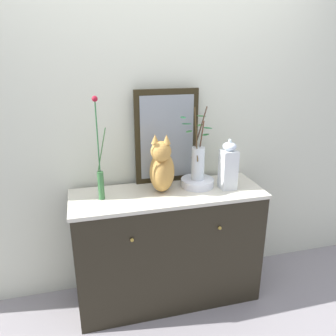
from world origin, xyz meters
TOP-DOWN VIEW (x-y plane):
  - ground_plane at (0.00, 0.00)m, footprint 6.00×6.00m
  - wall_back at (0.00, 0.31)m, footprint 4.40×0.08m
  - sideboard at (0.00, -0.00)m, footprint 1.34×0.48m
  - mirror_leaning at (0.05, 0.21)m, footprint 0.46×0.03m
  - cat_sitting at (-0.03, 0.04)m, footprint 0.24×0.46m
  - vase_slim_green at (-0.45, 0.01)m, footprint 0.07×0.04m
  - bowl_porcelain at (0.24, 0.06)m, footprint 0.24×0.24m
  - vase_glass_clear at (0.23, 0.06)m, footprint 0.24×0.16m
  - jar_lidded_porcelain at (0.43, -0.03)m, footprint 0.11×0.11m

SIDE VIEW (x-z plane):
  - ground_plane at x=0.00m, z-range 0.00..0.00m
  - sideboard at x=0.00m, z-range 0.00..0.87m
  - bowl_porcelain at x=0.24m, z-range 0.87..0.93m
  - jar_lidded_porcelain at x=0.43m, z-range 0.86..1.22m
  - cat_sitting at x=-0.03m, z-range 0.84..1.26m
  - vase_slim_green at x=-0.45m, z-range 0.72..1.40m
  - vase_glass_clear at x=0.23m, z-range 0.81..1.33m
  - mirror_leaning at x=0.05m, z-range 0.87..1.56m
  - wall_back at x=0.00m, z-range 0.00..2.60m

